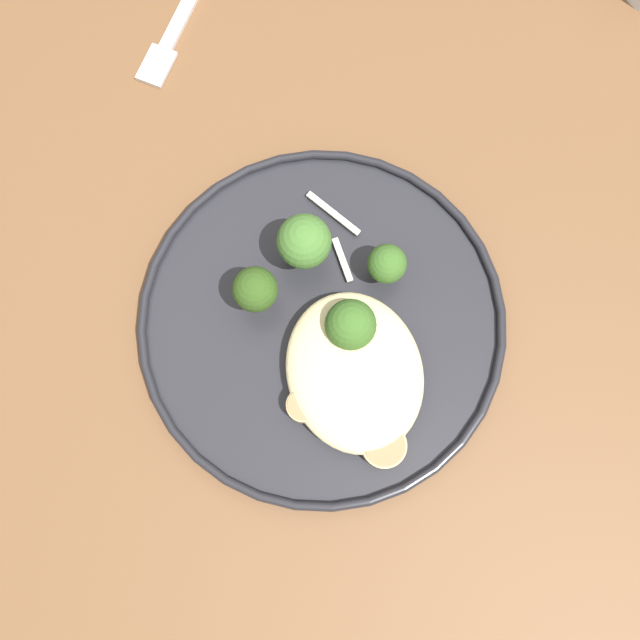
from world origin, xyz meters
name	(u,v)px	position (x,y,z in m)	size (l,w,h in m)	color
ground	(319,401)	(0.00, 0.00, 0.00)	(6.00, 6.00, 0.00)	#665B51
wooden_dining_table	(318,327)	(0.00, 0.00, 0.66)	(1.40, 1.00, 0.74)	brown
dinner_plate	(320,323)	(0.01, 0.00, 0.75)	(0.29, 0.29, 0.02)	#232328
noodle_bed	(355,372)	(0.06, 0.01, 0.77)	(0.13, 0.10, 0.03)	beige
seared_scallop_front_small	(314,342)	(0.03, -0.01, 0.76)	(0.03, 0.03, 0.01)	beige
seared_scallop_on_noodles	(303,406)	(0.08, -0.03, 0.76)	(0.03, 0.03, 0.02)	#DBB77A
seared_scallop_right_edge	(384,446)	(0.12, 0.02, 0.76)	(0.03, 0.03, 0.02)	#DBB77A
seared_scallop_center_golden	(327,370)	(0.05, -0.01, 0.76)	(0.04, 0.04, 0.02)	beige
seared_scallop_large_seared	(358,362)	(0.05, 0.02, 0.76)	(0.03, 0.03, 0.02)	#DBB77A
broccoli_floret_front_edge	(387,264)	(-0.01, 0.06, 0.78)	(0.03, 0.03, 0.05)	#89A356
broccoli_floret_right_tilted	(303,242)	(-0.04, 0.00, 0.79)	(0.04, 0.04, 0.06)	#7A994C
broccoli_floret_near_rim	(351,325)	(0.03, 0.02, 0.78)	(0.04, 0.04, 0.05)	#89A356
broccoli_floret_small_sprig	(255,290)	(-0.01, -0.04, 0.79)	(0.03, 0.03, 0.06)	#89A356
onion_sliver_pale_crescent	(342,260)	(-0.03, 0.03, 0.75)	(0.04, 0.01, 0.00)	silver
onion_sliver_short_strip	(333,213)	(-0.07, 0.03, 0.75)	(0.05, 0.01, 0.00)	silver
dinner_fork	(189,3)	(-0.30, -0.04, 0.74)	(0.16, 0.13, 0.00)	silver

